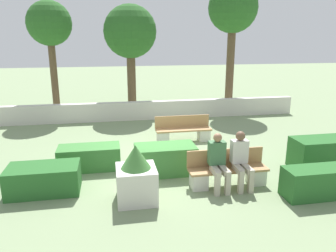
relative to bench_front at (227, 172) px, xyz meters
The scene contains 15 objects.
ground_plane 2.25m from the bench_front, 130.95° to the left, with size 60.00×60.00×0.00m, color gray.
perimeter_wall 6.78m from the bench_front, 102.44° to the left, with size 13.67×0.30×0.76m.
bench_front is the anchor object (origin of this frame).
bench_left_side 3.47m from the bench_front, 94.50° to the left, with size 1.86×0.48×0.83m.
person_seated_man 0.50m from the bench_front, 28.40° to the right, with size 0.38×0.64×1.31m.
person_seated_woman 0.50m from the bench_front, 154.03° to the right, with size 0.38×0.64×1.30m.
hedge_block_near_left 3.08m from the bench_front, 10.30° to the left, with size 1.98×0.80×0.81m.
hedge_block_near_right 3.61m from the bench_front, 153.89° to the left, with size 1.60×0.72×0.62m.
hedge_block_mid_left 1.63m from the bench_front, 143.57° to the left, with size 1.53×0.82×0.73m.
hedge_block_mid_right 1.93m from the bench_front, 27.91° to the right, with size 1.44×0.60×0.66m.
hedge_block_far_left 4.20m from the bench_front, behind, with size 1.56×0.85×0.62m.
planter_corner_left 2.21m from the bench_front, behind, with size 0.83×0.83×1.24m.
tree_leftmost 10.28m from the bench_front, 121.03° to the left, with size 1.87×1.87×4.85m.
tree_center_left 8.98m from the bench_front, 101.08° to the left, with size 2.33×2.33×4.75m.
tree_center_right 9.52m from the bench_front, 69.46° to the left, with size 2.22×2.22×5.73m.
Camera 1 is at (-1.19, -8.44, 3.42)m, focal length 35.00 mm.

